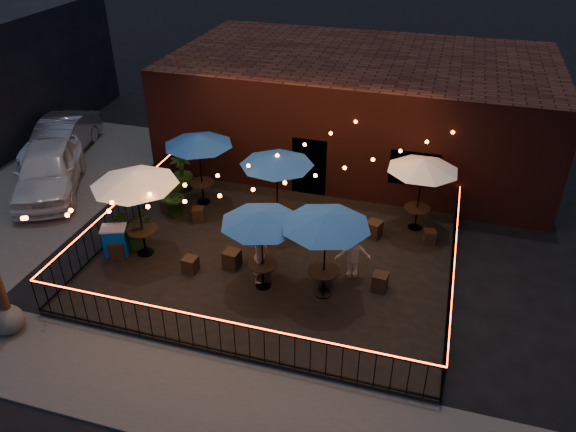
# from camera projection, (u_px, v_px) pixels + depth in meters

# --- Properties ---
(ground) EXTENTS (110.00, 110.00, 0.00)m
(ground) POSITION_uv_depth(u_px,v_px,m) (251.00, 304.00, 14.86)
(ground) COLOR black
(ground) RESTS_ON ground
(patio) EXTENTS (10.00, 8.00, 0.15)m
(patio) POSITION_uv_depth(u_px,v_px,m) (274.00, 259.00, 16.45)
(patio) COLOR black
(patio) RESTS_ON ground
(sidewalk) EXTENTS (18.00, 2.50, 0.05)m
(sidewalk) POSITION_uv_depth(u_px,v_px,m) (200.00, 397.00, 12.19)
(sidewalk) COLOR #454340
(sidewalk) RESTS_ON ground
(brick_building) EXTENTS (14.00, 8.00, 4.00)m
(brick_building) POSITION_uv_depth(u_px,v_px,m) (360.00, 107.00, 21.73)
(brick_building) COLOR #34130E
(brick_building) RESTS_ON ground
(fence_front) EXTENTS (10.00, 0.04, 1.04)m
(fence_front) POSITION_uv_depth(u_px,v_px,m) (220.00, 337.00, 12.88)
(fence_front) COLOR black
(fence_front) RESTS_ON patio
(fence_left) EXTENTS (0.04, 8.00, 1.04)m
(fence_left) POSITION_uv_depth(u_px,v_px,m) (120.00, 217.00, 17.36)
(fence_left) COLOR black
(fence_left) RESTS_ON patio
(fence_right) EXTENTS (0.04, 8.00, 1.04)m
(fence_right) POSITION_uv_depth(u_px,v_px,m) (452.00, 273.00, 14.93)
(fence_right) COLOR black
(fence_right) RESTS_ON patio
(festoon_lights) EXTENTS (10.02, 8.72, 1.32)m
(festoon_lights) POSITION_uv_depth(u_px,v_px,m) (234.00, 186.00, 15.17)
(festoon_lights) COLOR #FF5918
(festoon_lights) RESTS_ON ground
(cafe_table_0) EXTENTS (3.21, 3.21, 2.69)m
(cafe_table_0) POSITION_uv_depth(u_px,v_px,m) (134.00, 179.00, 15.32)
(cafe_table_0) COLOR black
(cafe_table_0) RESTS_ON patio
(cafe_table_1) EXTENTS (2.47, 2.47, 2.49)m
(cafe_table_1) POSITION_uv_depth(u_px,v_px,m) (198.00, 141.00, 17.97)
(cafe_table_1) COLOR black
(cafe_table_1) RESTS_ON patio
(cafe_table_2) EXTENTS (2.32, 2.32, 2.37)m
(cafe_table_2) POSITION_uv_depth(u_px,v_px,m) (261.00, 218.00, 14.15)
(cafe_table_2) COLOR black
(cafe_table_2) RESTS_ON patio
(cafe_table_3) EXTENTS (2.73, 2.73, 2.49)m
(cafe_table_3) POSITION_uv_depth(u_px,v_px,m) (277.00, 160.00, 16.75)
(cafe_table_3) COLOR black
(cafe_table_3) RESTS_ON patio
(cafe_table_4) EXTENTS (2.48, 2.48, 2.53)m
(cafe_table_4) POSITION_uv_depth(u_px,v_px,m) (326.00, 221.00, 13.79)
(cafe_table_4) COLOR black
(cafe_table_4) RESTS_ON patio
(cafe_table_5) EXTENTS (2.81, 2.81, 2.39)m
(cafe_table_5) POSITION_uv_depth(u_px,v_px,m) (423.00, 166.00, 16.64)
(cafe_table_5) COLOR black
(cafe_table_5) RESTS_ON patio
(bistro_chair_0) EXTENTS (0.54, 0.54, 0.51)m
(bistro_chair_0) POSITION_uv_depth(u_px,v_px,m) (118.00, 249.00, 16.33)
(bistro_chair_0) COLOR black
(bistro_chair_0) RESTS_ON patio
(bistro_chair_1) EXTENTS (0.42, 0.42, 0.46)m
(bistro_chair_1) POSITION_uv_depth(u_px,v_px,m) (190.00, 265.00, 15.72)
(bistro_chair_1) COLOR black
(bistro_chair_1) RESTS_ON patio
(bistro_chair_2) EXTENTS (0.44, 0.44, 0.42)m
(bistro_chair_2) POSITION_uv_depth(u_px,v_px,m) (168.00, 206.00, 18.54)
(bistro_chair_2) COLOR black
(bistro_chair_2) RESTS_ON patio
(bistro_chair_3) EXTENTS (0.48, 0.48, 0.44)m
(bistro_chair_3) POSITION_uv_depth(u_px,v_px,m) (198.00, 214.00, 18.06)
(bistro_chair_3) COLOR black
(bistro_chair_3) RESTS_ON patio
(bistro_chair_4) EXTENTS (0.47, 0.47, 0.51)m
(bistro_chair_4) POSITION_uv_depth(u_px,v_px,m) (232.00, 259.00, 15.91)
(bistro_chair_4) COLOR black
(bistro_chair_4) RESTS_ON patio
(bistro_chair_5) EXTENTS (0.49, 0.49, 0.47)m
(bistro_chair_5) POSITION_uv_depth(u_px,v_px,m) (264.00, 273.00, 15.40)
(bistro_chair_5) COLOR black
(bistro_chair_5) RESTS_ON patio
(bistro_chair_6) EXTENTS (0.40, 0.40, 0.42)m
(bistro_chair_6) POSITION_uv_depth(u_px,v_px,m) (269.00, 209.00, 18.33)
(bistro_chair_6) COLOR black
(bistro_chair_6) RESTS_ON patio
(bistro_chair_7) EXTENTS (0.51, 0.51, 0.49)m
(bistro_chair_7) POSITION_uv_depth(u_px,v_px,m) (334.00, 217.00, 17.87)
(bistro_chair_7) COLOR black
(bistro_chair_7) RESTS_ON patio
(bistro_chair_8) EXTENTS (0.45, 0.45, 0.42)m
(bistro_chair_8) POSITION_uv_depth(u_px,v_px,m) (325.00, 275.00, 15.34)
(bistro_chair_8) COLOR black
(bistro_chair_8) RESTS_ON patio
(bistro_chair_9) EXTENTS (0.42, 0.42, 0.46)m
(bistro_chair_9) POSITION_uv_depth(u_px,v_px,m) (380.00, 281.00, 15.07)
(bistro_chair_9) COLOR black
(bistro_chair_9) RESTS_ON patio
(bistro_chair_10) EXTENTS (0.54, 0.54, 0.51)m
(bistro_chair_10) POSITION_uv_depth(u_px,v_px,m) (374.00, 229.00, 17.24)
(bistro_chair_10) COLOR black
(bistro_chair_10) RESTS_ON patio
(bistro_chair_11) EXTENTS (0.41, 0.41, 0.41)m
(bistro_chair_11) POSITION_uv_depth(u_px,v_px,m) (430.00, 237.00, 16.97)
(bistro_chair_11) COLOR black
(bistro_chair_11) RESTS_ON patio
(patron_a) EXTENTS (0.45, 0.65, 1.72)m
(patron_a) POSITION_uv_depth(u_px,v_px,m) (260.00, 255.00, 15.05)
(patron_a) COLOR tan
(patron_a) RESTS_ON patio
(patron_b) EXTENTS (0.76, 0.95, 1.89)m
(patron_b) POSITION_uv_depth(u_px,v_px,m) (256.00, 235.00, 15.70)
(patron_b) COLOR #D3AE8C
(patron_b) RESTS_ON patio
(patron_c) EXTENTS (1.12, 0.85, 1.53)m
(patron_c) POSITION_uv_depth(u_px,v_px,m) (353.00, 253.00, 15.27)
(patron_c) COLOR tan
(patron_c) RESTS_ON patio
(potted_shrub_a) EXTENTS (1.49, 1.37, 1.40)m
(potted_shrub_a) POSITION_uv_depth(u_px,v_px,m) (136.00, 226.00, 16.55)
(potted_shrub_a) COLOR #0B360D
(potted_shrub_a) RESTS_ON patio
(potted_shrub_b) EXTENTS (1.01, 0.91, 1.52)m
(potted_shrub_b) POSITION_uv_depth(u_px,v_px,m) (176.00, 195.00, 18.04)
(potted_shrub_b) COLOR #113E0E
(potted_shrub_b) RESTS_ON patio
(potted_shrub_c) EXTENTS (0.99, 0.99, 1.35)m
(potted_shrub_c) POSITION_uv_depth(u_px,v_px,m) (182.00, 171.00, 19.65)
(potted_shrub_c) COLOR #153E14
(potted_shrub_c) RESTS_ON patio
(cooler) EXTENTS (0.84, 0.73, 0.93)m
(cooler) POSITION_uv_depth(u_px,v_px,m) (115.00, 241.00, 16.32)
(cooler) COLOR #074BB9
(cooler) RESTS_ON patio
(boulder) EXTENTS (1.06, 0.95, 0.72)m
(boulder) POSITION_uv_depth(u_px,v_px,m) (6.00, 320.00, 13.82)
(boulder) COLOR #4F4F4A
(boulder) RESTS_ON ground
(car_white) EXTENTS (4.05, 5.29, 1.68)m
(car_white) POSITION_uv_depth(u_px,v_px,m) (48.00, 170.00, 19.71)
(car_white) COLOR white
(car_white) RESTS_ON ground
(car_silver) EXTENTS (2.47, 4.74, 1.49)m
(car_silver) POSITION_uv_depth(u_px,v_px,m) (61.00, 138.00, 22.33)
(car_silver) COLOR #A3A4AB
(car_silver) RESTS_ON ground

